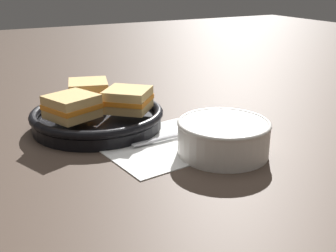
{
  "coord_description": "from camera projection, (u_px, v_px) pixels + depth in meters",
  "views": [
    {
      "loc": [
        -0.35,
        -0.66,
        0.32
      ],
      "look_at": [
        0.01,
        0.02,
        0.03
      ],
      "focal_mm": 45.0,
      "sensor_mm": 36.0,
      "label": 1
    }
  ],
  "objects": [
    {
      "name": "napkin",
      "position": [
        168.0,
        142.0,
        0.82
      ],
      "size": [
        0.28,
        0.24,
        0.0
      ],
      "color": "white",
      "rests_on": "ground_plane"
    },
    {
      "name": "sandwich_near_right",
      "position": [
        72.0,
        106.0,
        0.84
      ],
      "size": [
        0.12,
        0.11,
        0.05
      ],
      "rotation": [
        0.0,
        0.0,
        5.09
      ],
      "color": "#DBB26B",
      "rests_on": "skillet"
    },
    {
      "name": "spoon",
      "position": [
        186.0,
        133.0,
        0.86
      ],
      "size": [
        0.18,
        0.03,
        0.01
      ],
      "rotation": [
        0.0,
        0.0,
        0.09
      ],
      "color": "#9E9EA3",
      "rests_on": "napkin"
    },
    {
      "name": "soup_bowl",
      "position": [
        223.0,
        135.0,
        0.77
      ],
      "size": [
        0.17,
        0.17,
        0.06
      ],
      "color": "silver",
      "rests_on": "ground_plane"
    },
    {
      "name": "sandwich_near_left",
      "position": [
        88.0,
        91.0,
        0.95
      ],
      "size": [
        0.11,
        0.11,
        0.05
      ],
      "rotation": [
        0.0,
        0.0,
        2.86
      ],
      "color": "#DBB26B",
      "rests_on": "skillet"
    },
    {
      "name": "sandwich_far_left",
      "position": [
        128.0,
        100.0,
        0.88
      ],
      "size": [
        0.13,
        0.13,
        0.05
      ],
      "rotation": [
        0.0,
        0.0,
        7.12
      ],
      "color": "#DBB26B",
      "rests_on": "skillet"
    },
    {
      "name": "skillet",
      "position": [
        97.0,
        118.0,
        0.9
      ],
      "size": [
        0.28,
        0.28,
        0.04
      ],
      "color": "black",
      "rests_on": "ground_plane"
    },
    {
      "name": "ground_plane",
      "position": [
        169.0,
        146.0,
        0.81
      ],
      "size": [
        4.0,
        4.0,
        0.0
      ],
      "primitive_type": "plane",
      "color": "#47382D"
    }
  ]
}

